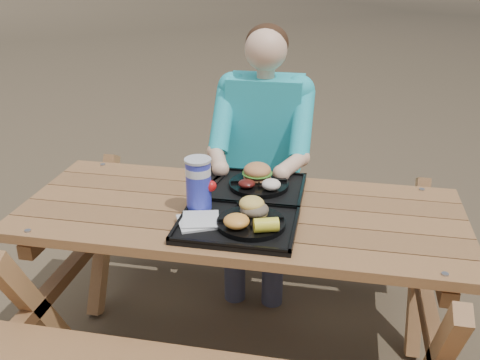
# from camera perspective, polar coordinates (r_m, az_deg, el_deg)

# --- Properties ---
(ground) EXTENTS (60.00, 60.00, 0.00)m
(ground) POSITION_cam_1_polar(r_m,az_deg,el_deg) (2.61, 0.00, -17.94)
(ground) COLOR #999999
(ground) RESTS_ON ground
(picnic_table) EXTENTS (1.80, 1.49, 0.75)m
(picnic_table) POSITION_cam_1_polar(r_m,az_deg,el_deg) (2.38, 0.00, -11.19)
(picnic_table) COLOR #999999
(picnic_table) RESTS_ON ground
(tray_near) EXTENTS (0.45, 0.35, 0.02)m
(tray_near) POSITION_cam_1_polar(r_m,az_deg,el_deg) (2.04, -0.31, -4.88)
(tray_near) COLOR black
(tray_near) RESTS_ON picnic_table
(tray_far) EXTENTS (0.45, 0.35, 0.02)m
(tray_far) POSITION_cam_1_polar(r_m,az_deg,el_deg) (2.34, 1.25, -0.96)
(tray_far) COLOR black
(tray_far) RESTS_ON picnic_table
(plate_near) EXTENTS (0.26, 0.26, 0.02)m
(plate_near) POSITION_cam_1_polar(r_m,az_deg,el_deg) (2.02, 1.20, -4.60)
(plate_near) COLOR black
(plate_near) RESTS_ON tray_near
(plate_far) EXTENTS (0.26, 0.26, 0.02)m
(plate_far) POSITION_cam_1_polar(r_m,az_deg,el_deg) (2.33, 2.02, -0.48)
(plate_far) COLOR black
(plate_far) RESTS_ON tray_far
(napkin_stack) EXTENTS (0.19, 0.19, 0.02)m
(napkin_stack) POSITION_cam_1_polar(r_m,az_deg,el_deg) (2.04, -4.57, -4.39)
(napkin_stack) COLOR silver
(napkin_stack) RESTS_ON tray_near
(soda_cup) EXTENTS (0.10, 0.10, 0.20)m
(soda_cup) POSITION_cam_1_polar(r_m,az_deg,el_deg) (2.11, -4.44, -0.53)
(soda_cup) COLOR #1822B7
(soda_cup) RESTS_ON tray_near
(condiment_bbq) EXTENTS (0.04, 0.04, 0.03)m
(condiment_bbq) POSITION_cam_1_polar(r_m,az_deg,el_deg) (2.14, 0.27, -2.67)
(condiment_bbq) COLOR #330B05
(condiment_bbq) RESTS_ON tray_near
(condiment_mustard) EXTENTS (0.05, 0.05, 0.03)m
(condiment_mustard) POSITION_cam_1_polar(r_m,az_deg,el_deg) (2.13, 1.76, -2.86)
(condiment_mustard) COLOR gold
(condiment_mustard) RESTS_ON tray_near
(sandwich) EXTENTS (0.10, 0.10, 0.11)m
(sandwich) POSITION_cam_1_polar(r_m,az_deg,el_deg) (2.03, 1.55, -2.36)
(sandwich) COLOR #EDBE53
(sandwich) RESTS_ON plate_near
(mac_cheese) EXTENTS (0.10, 0.10, 0.05)m
(mac_cheese) POSITION_cam_1_polar(r_m,az_deg,el_deg) (1.96, -0.38, -4.41)
(mac_cheese) COLOR #F4A640
(mac_cheese) RESTS_ON plate_near
(corn_cob) EXTENTS (0.11, 0.11, 0.05)m
(corn_cob) POSITION_cam_1_polar(r_m,az_deg,el_deg) (1.93, 2.80, -4.81)
(corn_cob) COLOR yellow
(corn_cob) RESTS_ON plate_near
(cutlery_far) EXTENTS (0.06, 0.18, 0.01)m
(cutlery_far) POSITION_cam_1_polar(r_m,az_deg,el_deg) (2.37, -2.78, -0.29)
(cutlery_far) COLOR black
(cutlery_far) RESTS_ON tray_far
(burger) EXTENTS (0.12, 0.12, 0.11)m
(burger) POSITION_cam_1_polar(r_m,az_deg,el_deg) (2.34, 1.86, 1.40)
(burger) COLOR #D4854B
(burger) RESTS_ON plate_far
(baked_beans) EXTENTS (0.07, 0.07, 0.03)m
(baked_beans) POSITION_cam_1_polar(r_m,az_deg,el_deg) (2.27, 0.72, -0.39)
(baked_beans) COLOR #4E120F
(baked_beans) RESTS_ON plate_far
(potato_salad) EXTENTS (0.08, 0.08, 0.04)m
(potato_salad) POSITION_cam_1_polar(r_m,az_deg,el_deg) (2.26, 3.35, -0.48)
(potato_salad) COLOR white
(potato_salad) RESTS_ON plate_far
(diner) EXTENTS (0.48, 0.84, 1.28)m
(diner) POSITION_cam_1_polar(r_m,az_deg,el_deg) (2.87, 2.57, 1.31)
(diner) COLOR teal
(diner) RESTS_ON ground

